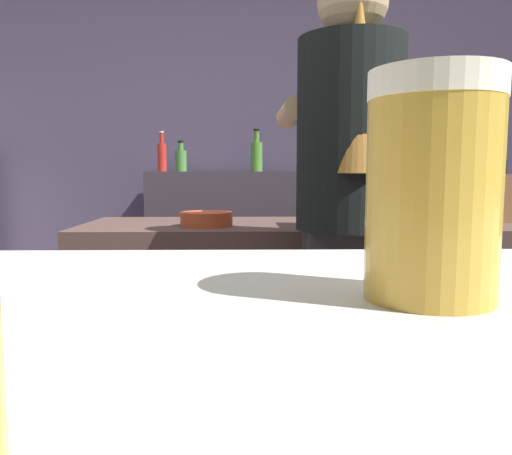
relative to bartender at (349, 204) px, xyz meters
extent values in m
cube|color=#494058|center=(-0.29, 1.87, 0.33)|extent=(5.20, 0.10, 2.70)
cube|color=#4F3933|center=(0.06, 0.46, -0.56)|extent=(2.10, 0.60, 0.91)
cube|color=#3C333E|center=(-0.46, 1.59, -0.46)|extent=(0.96, 0.36, 1.13)
cube|color=#363630|center=(0.00, 0.01, -0.55)|extent=(0.28, 0.20, 0.94)
cylinder|color=black|center=(0.00, 0.01, 0.22)|extent=(0.34, 0.34, 0.60)
sphere|color=#D6B27E|center=(0.00, 0.01, 0.62)|extent=(0.22, 0.22, 0.22)
cone|color=#B27A33|center=(0.00, -0.09, 0.36)|extent=(0.18, 0.18, 0.52)
cylinder|color=#D6B27E|center=(-0.17, 0.16, 0.31)|extent=(0.09, 0.32, 0.08)
cylinder|color=#D6B27E|center=(0.17, 0.17, 0.31)|extent=(0.09, 0.32, 0.08)
cube|color=#8F5E3E|center=(0.72, 0.48, -0.01)|extent=(0.10, 0.08, 0.20)
cylinder|color=black|center=(0.69, 0.48, 0.13)|extent=(0.02, 0.02, 0.08)
cylinder|color=black|center=(0.72, 0.48, 0.14)|extent=(0.02, 0.02, 0.08)
cylinder|color=black|center=(0.74, 0.48, 0.12)|extent=(0.02, 0.02, 0.06)
cylinder|color=#CA4D29|center=(-0.48, 0.35, -0.08)|extent=(0.20, 0.20, 0.06)
cube|color=silver|center=(0.28, 0.41, -0.10)|extent=(0.24, 0.05, 0.01)
cylinder|color=gold|center=(-0.22, -1.32, 0.09)|extent=(0.08, 0.08, 0.12)
cylinder|color=white|center=(-0.22, -1.32, 0.16)|extent=(0.08, 0.08, 0.02)
cylinder|color=#4D8B30|center=(-0.26, 1.63, 0.20)|extent=(0.07, 0.07, 0.18)
cylinder|color=#4D8B30|center=(-0.26, 1.63, 0.32)|extent=(0.03, 0.03, 0.07)
cylinder|color=black|center=(-0.26, 1.63, 0.36)|extent=(0.04, 0.04, 0.01)
cylinder|color=red|center=(-0.84, 1.52, 0.19)|extent=(0.05, 0.05, 0.17)
cylinder|color=red|center=(-0.84, 1.52, 0.31)|extent=(0.02, 0.02, 0.07)
cylinder|color=white|center=(-0.84, 1.52, 0.34)|extent=(0.03, 0.03, 0.01)
cylinder|color=#4A8A3C|center=(-0.75, 1.69, 0.17)|extent=(0.07, 0.07, 0.13)
cylinder|color=#4A8A3C|center=(-0.75, 1.69, 0.26)|extent=(0.03, 0.03, 0.05)
cylinder|color=black|center=(-0.75, 1.69, 0.30)|extent=(0.04, 0.04, 0.01)
camera|label=1|loc=(-0.33, -1.63, 0.11)|focal=35.91mm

